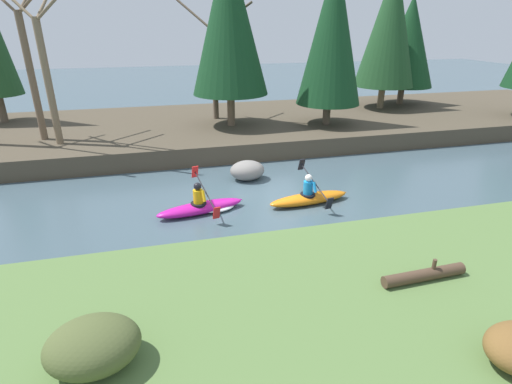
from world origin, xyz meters
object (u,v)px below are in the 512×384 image
object	(u,v)px
kayaker_lead	(310,197)
kayaker_middle	(204,206)
driftwood_log	(424,275)
boulder_midstream	(247,170)

from	to	relation	value
kayaker_lead	kayaker_middle	size ratio (longest dim) A/B	1.00
kayaker_middle	driftwood_log	distance (m)	6.65
kayaker_lead	driftwood_log	world-z (taller)	kayaker_lead
kayaker_lead	boulder_midstream	world-z (taller)	kayaker_lead
kayaker_lead	boulder_midstream	bearing A→B (deg)	113.08
kayaker_middle	driftwood_log	size ratio (longest dim) A/B	1.55
driftwood_log	kayaker_lead	bearing A→B (deg)	91.44
kayaker_lead	driftwood_log	size ratio (longest dim) A/B	1.55
kayaker_middle	boulder_midstream	size ratio (longest dim) A/B	2.19
driftwood_log	kayaker_middle	bearing A→B (deg)	121.85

